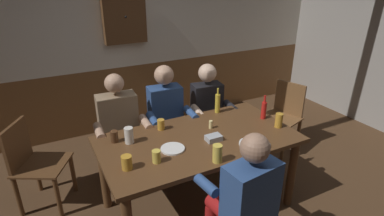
{
  "coord_description": "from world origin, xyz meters",
  "views": [
    {
      "loc": [
        -1.21,
        -2.0,
        2.17
      ],
      "look_at": [
        0.0,
        0.32,
        1.01
      ],
      "focal_mm": 29.27,
      "sensor_mm": 36.0,
      "label": 1
    }
  ],
  "objects_px": {
    "pint_glass_6": "(161,125)",
    "pint_glass_4": "(114,136)",
    "table_candle": "(211,125)",
    "dining_table": "(199,147)",
    "person_0": "(120,127)",
    "wall_dart_cabinet": "(124,16)",
    "chair_empty_near_left": "(34,163)",
    "pint_glass_0": "(129,135)",
    "pint_glass_1": "(217,154)",
    "condiment_caddy": "(214,138)",
    "plate_0": "(173,149)",
    "pint_glass_5": "(127,163)",
    "person_2": "(209,110)",
    "pint_glass_2": "(156,156)",
    "person_3": "(244,193)",
    "bottle_1": "(264,110)",
    "person_1": "(167,117)",
    "pint_glass_3": "(279,120)",
    "plate_1": "(255,144)",
    "chair_empty_near_right": "(283,115)",
    "bottle_0": "(218,103)"
  },
  "relations": [
    {
      "from": "pint_glass_2",
      "to": "pint_glass_6",
      "type": "bearing_deg",
      "value": 64.04
    },
    {
      "from": "table_candle",
      "to": "wall_dart_cabinet",
      "type": "distance_m",
      "value": 2.02
    },
    {
      "from": "person_1",
      "to": "pint_glass_2",
      "type": "xyz_separation_m",
      "value": [
        -0.48,
        -0.9,
        0.13
      ]
    },
    {
      "from": "pint_glass_0",
      "to": "pint_glass_4",
      "type": "xyz_separation_m",
      "value": [
        -0.11,
        0.08,
        -0.02
      ]
    },
    {
      "from": "chair_empty_near_right",
      "to": "pint_glass_5",
      "type": "xyz_separation_m",
      "value": [
        -2.21,
        -0.65,
        0.35
      ]
    },
    {
      "from": "pint_glass_3",
      "to": "pint_glass_0",
      "type": "bearing_deg",
      "value": 164.89
    },
    {
      "from": "person_0",
      "to": "person_1",
      "type": "bearing_deg",
      "value": -176.8
    },
    {
      "from": "pint_glass_1",
      "to": "bottle_0",
      "type": "bearing_deg",
      "value": 58.21
    },
    {
      "from": "plate_0",
      "to": "bottle_1",
      "type": "distance_m",
      "value": 1.09
    },
    {
      "from": "chair_empty_near_left",
      "to": "bottle_1",
      "type": "distance_m",
      "value": 2.32
    },
    {
      "from": "person_1",
      "to": "table_candle",
      "type": "distance_m",
      "value": 0.64
    },
    {
      "from": "person_0",
      "to": "wall_dart_cabinet",
      "type": "distance_m",
      "value": 1.63
    },
    {
      "from": "pint_glass_1",
      "to": "pint_glass_3",
      "type": "distance_m",
      "value": 0.88
    },
    {
      "from": "person_0",
      "to": "pint_glass_2",
      "type": "height_order",
      "value": "person_0"
    },
    {
      "from": "chair_empty_near_left",
      "to": "wall_dart_cabinet",
      "type": "relative_size",
      "value": 1.26
    },
    {
      "from": "person_2",
      "to": "plate_0",
      "type": "relative_size",
      "value": 5.77
    },
    {
      "from": "pint_glass_6",
      "to": "pint_glass_4",
      "type": "bearing_deg",
      "value": -176.08
    },
    {
      "from": "chair_empty_near_left",
      "to": "pint_glass_4",
      "type": "xyz_separation_m",
      "value": [
        0.69,
        -0.48,
        0.35
      ]
    },
    {
      "from": "person_2",
      "to": "pint_glass_1",
      "type": "height_order",
      "value": "person_2"
    },
    {
      "from": "chair_empty_near_left",
      "to": "plate_1",
      "type": "height_order",
      "value": "chair_empty_near_left"
    },
    {
      "from": "table_candle",
      "to": "dining_table",
      "type": "bearing_deg",
      "value": -149.91
    },
    {
      "from": "plate_1",
      "to": "wall_dart_cabinet",
      "type": "relative_size",
      "value": 0.39
    },
    {
      "from": "bottle_1",
      "to": "pint_glass_6",
      "type": "height_order",
      "value": "bottle_1"
    },
    {
      "from": "plate_1",
      "to": "pint_glass_4",
      "type": "height_order",
      "value": "pint_glass_4"
    },
    {
      "from": "person_3",
      "to": "condiment_caddy",
      "type": "bearing_deg",
      "value": 73.88
    },
    {
      "from": "pint_glass_0",
      "to": "person_2",
      "type": "bearing_deg",
      "value": 24.09
    },
    {
      "from": "plate_1",
      "to": "pint_glass_4",
      "type": "distance_m",
      "value": 1.23
    },
    {
      "from": "bottle_0",
      "to": "dining_table",
      "type": "bearing_deg",
      "value": -138.09
    },
    {
      "from": "condiment_caddy",
      "to": "pint_glass_2",
      "type": "distance_m",
      "value": 0.59
    },
    {
      "from": "condiment_caddy",
      "to": "pint_glass_6",
      "type": "height_order",
      "value": "pint_glass_6"
    },
    {
      "from": "person_2",
      "to": "plate_0",
      "type": "height_order",
      "value": "person_2"
    },
    {
      "from": "pint_glass_2",
      "to": "person_3",
      "type": "bearing_deg",
      "value": -47.67
    },
    {
      "from": "bottle_0",
      "to": "pint_glass_4",
      "type": "xyz_separation_m",
      "value": [
        -1.14,
        -0.12,
        -0.05
      ]
    },
    {
      "from": "pint_glass_0",
      "to": "pint_glass_3",
      "type": "distance_m",
      "value": 1.43
    },
    {
      "from": "condiment_caddy",
      "to": "bottle_1",
      "type": "distance_m",
      "value": 0.71
    },
    {
      "from": "person_3",
      "to": "pint_glass_4",
      "type": "bearing_deg",
      "value": 118.17
    },
    {
      "from": "dining_table",
      "to": "chair_empty_near_left",
      "type": "bearing_deg",
      "value": 151.24
    },
    {
      "from": "pint_glass_4",
      "to": "pint_glass_6",
      "type": "bearing_deg",
      "value": 3.92
    },
    {
      "from": "person_1",
      "to": "plate_1",
      "type": "height_order",
      "value": "person_1"
    },
    {
      "from": "plate_0",
      "to": "plate_1",
      "type": "bearing_deg",
      "value": -21.69
    },
    {
      "from": "chair_empty_near_right",
      "to": "plate_1",
      "type": "relative_size",
      "value": 3.24
    },
    {
      "from": "bottle_1",
      "to": "plate_0",
      "type": "bearing_deg",
      "value": -173.21
    },
    {
      "from": "chair_empty_near_left",
      "to": "pint_glass_0",
      "type": "relative_size",
      "value": 5.97
    },
    {
      "from": "table_candle",
      "to": "plate_1",
      "type": "distance_m",
      "value": 0.49
    },
    {
      "from": "pint_glass_5",
      "to": "wall_dart_cabinet",
      "type": "relative_size",
      "value": 0.16
    },
    {
      "from": "person_2",
      "to": "bottle_1",
      "type": "height_order",
      "value": "person_2"
    },
    {
      "from": "dining_table",
      "to": "plate_0",
      "type": "height_order",
      "value": "plate_0"
    },
    {
      "from": "plate_0",
      "to": "pint_glass_5",
      "type": "distance_m",
      "value": 0.44
    },
    {
      "from": "pint_glass_2",
      "to": "person_0",
      "type": "bearing_deg",
      "value": 93.51
    },
    {
      "from": "pint_glass_0",
      "to": "pint_glass_1",
      "type": "bearing_deg",
      "value": -49.12
    }
  ]
}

